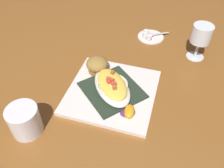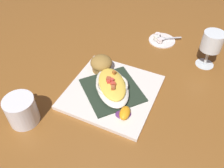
# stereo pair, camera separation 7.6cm
# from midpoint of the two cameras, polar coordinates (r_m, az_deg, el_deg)

# --- Properties ---
(ground_plane) EXTENTS (2.60, 2.60, 0.00)m
(ground_plane) POSITION_cam_midpoint_polar(r_m,az_deg,el_deg) (0.79, 2.75, -2.35)
(ground_plane) COLOR brown
(square_plate) EXTENTS (0.31, 0.31, 0.01)m
(square_plate) POSITION_cam_midpoint_polar(r_m,az_deg,el_deg) (0.79, 2.77, -2.03)
(square_plate) COLOR silver
(square_plate) RESTS_ON ground_plane
(folded_napkin) EXTENTS (0.25, 0.25, 0.00)m
(folded_napkin) POSITION_cam_midpoint_polar(r_m,az_deg,el_deg) (0.78, 2.79, -1.57)
(folded_napkin) COLOR #243124
(folded_napkin) RESTS_ON square_plate
(gratin_dish) EXTENTS (0.21, 0.19, 0.05)m
(gratin_dish) POSITION_cam_midpoint_polar(r_m,az_deg,el_deg) (0.77, 2.84, -0.50)
(gratin_dish) COLOR silver
(gratin_dish) RESTS_ON folded_napkin
(muffin) EXTENTS (0.08, 0.08, 0.06)m
(muffin) POSITION_cam_midpoint_polar(r_m,az_deg,el_deg) (0.84, 0.00, 4.76)
(muffin) COLOR olive
(muffin) RESTS_ON square_plate
(orange_garnish) EXTENTS (0.05, 0.06, 0.02)m
(orange_garnish) POSITION_cam_midpoint_polar(r_m,az_deg,el_deg) (0.71, 6.10, -7.16)
(orange_garnish) COLOR #5A2B67
(orange_garnish) RESTS_ON square_plate
(coffee_mug) EXTENTS (0.11, 0.09, 0.09)m
(coffee_mug) POSITION_cam_midpoint_polar(r_m,az_deg,el_deg) (0.73, -18.02, -6.40)
(coffee_mug) COLOR white
(coffee_mug) RESTS_ON ground_plane
(stemmed_glass) EXTENTS (0.07, 0.07, 0.14)m
(stemmed_glass) POSITION_cam_midpoint_polar(r_m,az_deg,el_deg) (0.93, 25.10, 8.74)
(stemmed_glass) COLOR white
(stemmed_glass) RESTS_ON ground_plane
(creamer_saucer) EXTENTS (0.11, 0.11, 0.01)m
(creamer_saucer) POSITION_cam_midpoint_polar(r_m,az_deg,el_deg) (1.05, 14.01, 10.16)
(creamer_saucer) COLOR white
(creamer_saucer) RESTS_ON ground_plane
(spoon) EXTENTS (0.05, 0.09, 0.01)m
(spoon) POSITION_cam_midpoint_polar(r_m,az_deg,el_deg) (1.05, 14.56, 10.53)
(spoon) COLOR silver
(spoon) RESTS_ON creamer_saucer
(creamer_cup_0) EXTENTS (0.02, 0.02, 0.02)m
(creamer_cup_0) POSITION_cam_midpoint_polar(r_m,az_deg,el_deg) (1.06, 13.02, 11.31)
(creamer_cup_0) COLOR white
(creamer_cup_0) RESTS_ON creamer_saucer
(creamer_cup_1) EXTENTS (0.02, 0.02, 0.02)m
(creamer_cup_1) POSITION_cam_midpoint_polar(r_m,az_deg,el_deg) (1.04, 12.78, 10.71)
(creamer_cup_1) COLOR silver
(creamer_cup_1) RESTS_ON creamer_saucer
(creamer_cup_2) EXTENTS (0.02, 0.02, 0.02)m
(creamer_cup_2) POSITION_cam_midpoint_polar(r_m,az_deg,el_deg) (1.02, 13.57, 10.09)
(creamer_cup_2) COLOR white
(creamer_cup_2) RESTS_ON creamer_saucer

